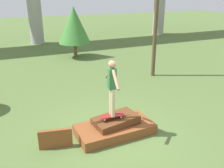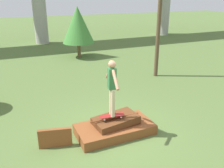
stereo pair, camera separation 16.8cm
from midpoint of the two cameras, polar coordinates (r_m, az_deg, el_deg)
The scene contains 6 objects.
ground_plane at distance 7.99m, azimuth 1.25°, elevation -11.21°, with size 80.00×80.00×0.00m, color #567038.
scrap_pile at distance 7.90m, azimuth 1.31°, elevation -9.83°, with size 2.41×1.24×0.58m.
scrap_plank_loose at distance 7.41m, azimuth -12.20°, elevation -11.95°, with size 0.94×0.30×0.57m.
skateboard at distance 7.62m, azimuth 0.64°, elevation -7.26°, with size 0.76×0.29×0.09m.
skater at distance 7.20m, azimuth 0.67°, elevation -0.11°, with size 0.24×1.17×1.71m.
tree_behind_left at distance 16.76m, azimuth -7.52°, elevation 13.25°, with size 2.08×2.08×3.31m.
Camera 2 is at (-2.70, -6.24, 4.21)m, focal length 40.00 mm.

